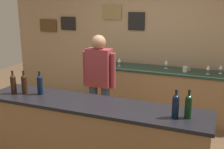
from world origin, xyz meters
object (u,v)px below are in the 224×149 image
Objects in this scene: bartender at (99,81)px; wine_glass_b at (119,60)px; wine_bottle_c at (40,84)px; wine_bottle_d at (176,105)px; wine_glass_a at (113,59)px; coffee_mug at (185,69)px; wine_glass_c at (166,62)px; wine_bottle_a at (13,84)px; wine_glass_e at (221,67)px; wine_glass_d at (208,68)px; wine_bottle_b at (24,84)px; wine_bottle_e at (188,106)px.

bartender is 1.16m from wine_glass_b.
wine_bottle_c and wine_bottle_d have the same top height.
wine_bottle_d reaches higher than wine_glass_a.
wine_bottle_c is 2.45× the size of coffee_mug.
wine_glass_c is 1.24× the size of coffee_mug.
wine_bottle_a is 3.30m from wine_glass_e.
wine_bottle_c reaches higher than wine_glass_b.
wine_bottle_c is 2.75m from wine_glass_d.
wine_glass_a is at bearing 102.22° from bartender.
wine_glass_c and wine_glass_e have the same top height.
wine_glass_c is (1.55, 2.20, -0.05)m from wine_bottle_a.
wine_bottle_c is 1.98m from wine_glass_b.
wine_bottle_b is at bearing -165.15° from wine_bottle_c.
wine_bottle_e is at bearing -1.81° from wine_bottle_c.
wine_bottle_d is at bearing -35.08° from bartender.
wine_glass_a is at bearing 84.12° from wine_bottle_c.
bartender is at bearing -77.78° from wine_glass_a.
wine_glass_d is 0.23m from wine_glass_e.
wine_glass_a and wine_glass_e have the same top height.
coffee_mug is (-0.29, 2.02, -0.11)m from wine_bottle_e.
bartender reaches higher than coffee_mug.
wine_glass_c is 0.39m from coffee_mug.
wine_bottle_a is 2.45× the size of coffee_mug.
wine_glass_b is at bearing 95.44° from bartender.
bartender reaches higher than wine_glass_b.
wine_glass_c is (1.01, 0.07, 0.00)m from wine_glass_a.
wine_glass_d is at bearing 42.01° from wine_bottle_a.
wine_bottle_c is at bearing 14.85° from wine_bottle_b.
wine_glass_a is at bearing 153.22° from wine_glass_b.
wine_glass_e is at bearing 10.56° from coffee_mug.
coffee_mug is (-0.37, 0.02, -0.06)m from wine_glass_d.
wine_glass_c is at bearing 160.01° from coffee_mug.
wine_bottle_a is at bearing -131.94° from bartender.
wine_glass_d is at bearing 87.70° from wine_bottle_e.
wine_glass_b and wine_glass_c have the same top height.
wine_glass_e is (1.93, 0.04, 0.00)m from wine_glass_a.
wine_bottle_b reaches higher than coffee_mug.
wine_bottle_a is 1.00× the size of wine_bottle_b.
wine_bottle_a is 1.97× the size of wine_glass_b.
wine_glass_b is (-0.11, 1.15, 0.07)m from bartender.
coffee_mug is (1.37, -0.06, -0.06)m from wine_glass_a.
wine_glass_e is at bearing 42.12° from wine_bottle_b.
coffee_mug is at bearing 94.67° from wine_bottle_d.
wine_glass_c is 0.75m from wine_glass_d.
wine_glass_c is (1.42, 2.15, -0.05)m from wine_bottle_b.
wine_bottle_a is at bearing -179.74° from wine_bottle_d.
wine_glass_e is at bearing 43.98° from wine_bottle_c.
bartender is at bearing -142.55° from wine_glass_e.
bartender is at bearing -141.89° from wine_glass_d.
wine_bottle_e is 2.45× the size of coffee_mug.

